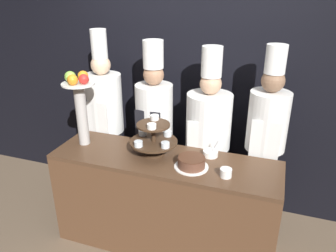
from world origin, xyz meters
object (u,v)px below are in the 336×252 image
(tiered_stand, at_px, (154,137))
(chef_center_left, at_px, (154,124))
(chef_right, at_px, (266,138))
(cake_round, at_px, (191,162))
(chef_center_right, at_px, (208,136))
(fruit_pedestal, at_px, (80,100))
(serving_bowl_far, at_px, (210,153))
(chef_left, at_px, (105,117))
(cup_white, at_px, (226,173))

(tiered_stand, xyz_separation_m, chef_center_left, (-0.16, 0.43, -0.08))
(chef_right, bearing_deg, tiered_stand, -153.82)
(cake_round, distance_m, chef_center_left, 0.75)
(chef_center_right, bearing_deg, fruit_pedestal, -156.40)
(fruit_pedestal, distance_m, serving_bowl_far, 1.20)
(cake_round, bearing_deg, chef_left, 153.05)
(tiered_stand, height_order, chef_left, chef_left)
(tiered_stand, bearing_deg, cake_round, -17.02)
(chef_center_left, bearing_deg, serving_bowl_far, -26.38)
(chef_center_left, bearing_deg, tiered_stand, -69.29)
(chef_center_left, bearing_deg, cup_white, -36.23)
(chef_left, bearing_deg, cup_white, -23.61)
(serving_bowl_far, height_order, chef_right, chef_right)
(tiered_stand, xyz_separation_m, serving_bowl_far, (0.46, 0.12, -0.13))
(tiered_stand, distance_m, chef_center_right, 0.58)
(fruit_pedestal, relative_size, chef_right, 0.37)
(cup_white, distance_m, chef_left, 1.46)
(tiered_stand, bearing_deg, chef_center_right, 49.55)
(fruit_pedestal, xyz_separation_m, cake_round, (1.02, -0.09, -0.37))
(serving_bowl_far, distance_m, chef_right, 0.52)
(tiered_stand, xyz_separation_m, chef_left, (-0.70, 0.43, -0.07))
(chef_center_right, bearing_deg, chef_left, -180.00)
(fruit_pedestal, xyz_separation_m, chef_left, (-0.04, 0.45, -0.33))
(chef_center_left, bearing_deg, fruit_pedestal, -138.04)
(chef_left, xyz_separation_m, chef_right, (1.58, 0.00, 0.01))
(fruit_pedestal, bearing_deg, chef_right, 16.30)
(tiered_stand, relative_size, chef_left, 0.22)
(tiered_stand, relative_size, serving_bowl_far, 2.65)
(cake_round, xyz_separation_m, serving_bowl_far, (0.10, 0.23, -0.02))
(chef_right, bearing_deg, chef_center_left, -180.00)
(cup_white, relative_size, chef_left, 0.05)
(chef_right, bearing_deg, fruit_pedestal, -163.70)
(tiered_stand, distance_m, chef_right, 0.98)
(fruit_pedestal, xyz_separation_m, chef_center_left, (0.50, 0.45, -0.34))
(cake_round, bearing_deg, serving_bowl_far, 66.27)
(tiered_stand, bearing_deg, chef_right, 26.18)
(tiered_stand, height_order, chef_center_right, chef_center_right)
(fruit_pedestal, relative_size, cake_round, 2.43)
(cake_round, bearing_deg, chef_center_left, 133.99)
(fruit_pedestal, distance_m, cup_white, 1.36)
(chef_right, bearing_deg, cup_white, -112.10)
(chef_left, relative_size, chef_center_right, 1.05)
(cake_round, distance_m, chef_left, 1.19)
(fruit_pedestal, height_order, cup_white, fruit_pedestal)
(cup_white, bearing_deg, chef_center_right, 114.78)
(serving_bowl_far, distance_m, chef_left, 1.21)
(fruit_pedestal, relative_size, chef_left, 0.36)
(cup_white, xyz_separation_m, chef_center_right, (-0.27, 0.59, 0.00))
(chef_left, bearing_deg, fruit_pedestal, -84.90)
(cup_white, height_order, serving_bowl_far, serving_bowl_far)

